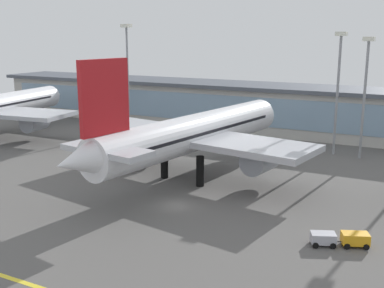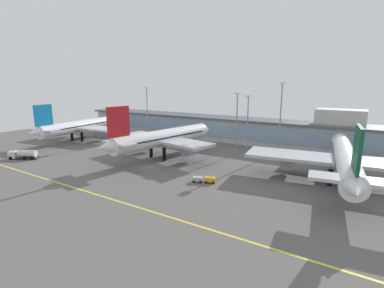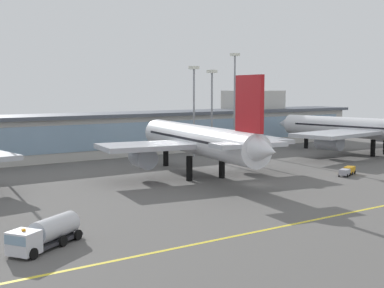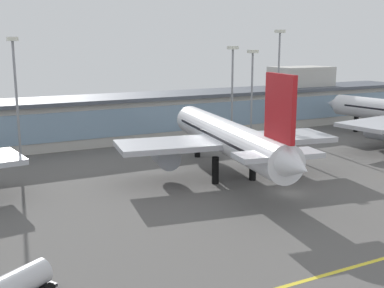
# 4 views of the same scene
# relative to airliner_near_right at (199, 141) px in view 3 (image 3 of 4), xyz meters

# --- Properties ---
(ground_plane) EXTENTS (206.68, 206.68, 0.00)m
(ground_plane) POSITION_rel_airliner_near_right_xyz_m (3.55, -11.63, -6.52)
(ground_plane) COLOR #5B5956
(taxiway_centreline_stripe) EXTENTS (165.35, 0.50, 0.01)m
(taxiway_centreline_stripe) POSITION_rel_airliner_near_right_xyz_m (3.55, -33.63, -6.51)
(taxiway_centreline_stripe) COLOR yellow
(taxiway_centreline_stripe) RESTS_ON ground
(terminal_building) EXTENTS (150.63, 14.00, 15.21)m
(terminal_building) POSITION_rel_airliner_near_right_xyz_m (5.78, 37.64, -1.09)
(terminal_building) COLOR beige
(terminal_building) RESTS_ON ground
(airliner_near_right) EXTENTS (36.61, 48.06, 17.82)m
(airliner_near_right) POSITION_rel_airliner_near_right_xyz_m (0.00, 0.00, 0.00)
(airliner_near_right) COLOR black
(airliner_near_right) RESTS_ON ground
(airliner_far_right) EXTENTS (47.88, 53.47, 16.76)m
(airliner_far_right) POSITION_rel_airliner_near_right_xyz_m (52.53, 3.51, -0.42)
(airliner_far_right) COLOR black
(airliner_far_right) RESTS_ON ground
(fuel_tanker_truck) EXTENTS (8.97, 6.82, 2.90)m
(fuel_tanker_truck) POSITION_rel_airliner_near_right_xyz_m (-37.61, -26.20, -5.01)
(fuel_tanker_truck) COLOR black
(fuel_tanker_truck) RESTS_ON ground
(baggage_tug_near) EXTENTS (5.74, 3.67, 1.40)m
(baggage_tug_near) POSITION_rel_airliner_near_right_xyz_m (23.49, -14.04, -5.73)
(baggage_tug_near) COLOR black
(baggage_tug_near) RESTS_ON ground
(apron_light_mast_west) EXTENTS (1.80, 1.80, 20.11)m
(apron_light_mast_west) POSITION_rel_airliner_near_right_xyz_m (19.99, 22.59, 6.97)
(apron_light_mast_west) COLOR gray
(apron_light_mast_west) RESTS_ON ground
(apron_light_mast_east) EXTENTS (1.80, 1.80, 24.53)m
(apron_light_mast_east) POSITION_rel_airliner_near_right_xyz_m (30.26, 26.76, 9.44)
(apron_light_mast_east) COLOR gray
(apron_light_mast_east) RESTS_ON ground
(apron_light_mast_far_east) EXTENTS (1.80, 1.80, 20.91)m
(apron_light_mast_far_east) POSITION_rel_airliner_near_right_xyz_m (15.48, 23.46, 7.42)
(apron_light_mast_far_east) COLOR gray
(apron_light_mast_far_east) RESTS_ON ground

